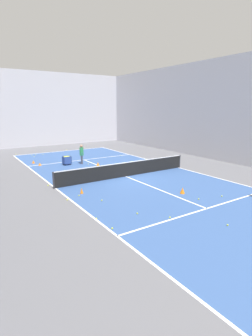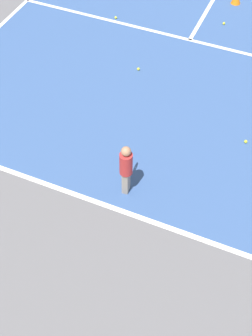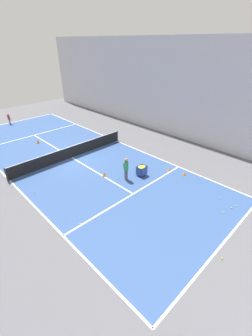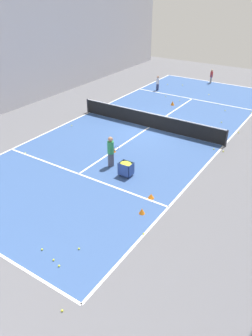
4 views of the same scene
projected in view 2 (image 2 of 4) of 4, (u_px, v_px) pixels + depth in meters
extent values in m
cube|color=white|center=(96.00, 202.00, 8.74)|extent=(9.69, 0.10, 0.00)
cube|color=white|center=(190.00, 40.00, 12.04)|extent=(9.69, 0.10, 0.00)
cube|color=gray|center=(126.00, 181.00, 8.71)|extent=(0.14, 0.20, 0.54)
cylinder|color=#B22D2D|center=(126.00, 164.00, 8.32)|extent=(0.27, 0.27, 0.48)
sphere|color=#A87A5B|center=(126.00, 151.00, 8.07)|extent=(0.18, 0.18, 0.18)
torus|color=#2D478C|center=(128.00, 155.00, 8.61)|extent=(0.06, 0.28, 0.28)
sphere|color=yellow|center=(138.00, 69.00, 11.22)|extent=(0.07, 0.07, 0.07)
sphere|color=yellow|center=(116.00, 18.00, 12.64)|extent=(0.07, 0.07, 0.07)
sphere|color=yellow|center=(246.00, 141.00, 9.69)|extent=(0.07, 0.07, 0.07)
sphere|color=yellow|center=(224.00, 23.00, 12.46)|extent=(0.07, 0.07, 0.07)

